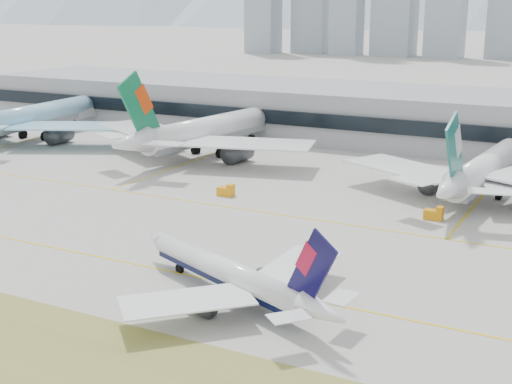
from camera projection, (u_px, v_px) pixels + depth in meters
The scene contains 8 objects.
ground at pixel (181, 260), 113.73m from camera, with size 3000.00×3000.00×0.00m, color #9E9A93.
taxiing_airliner at pixel (234, 276), 97.72m from camera, with size 40.72×34.45×14.39m.
widebody_korean at pixel (30, 118), 211.73m from camera, with size 68.63×67.30×24.52m.
widebody_eva at pixel (205, 132), 188.91m from camera, with size 69.33×68.34×24.90m.
widebody_cathay at pixel (482, 171), 148.69m from camera, with size 59.60×58.49×21.31m.
terminal at pixel (396, 116), 210.13m from camera, with size 280.00×43.10×15.00m.
gse_b at pixel (226, 191), 151.35m from camera, with size 3.55×2.00×2.60m.
gse_c at pixel (434, 214), 134.80m from camera, with size 3.55×2.00×2.60m.
Camera 1 is at (60.28, -89.35, 39.73)m, focal length 50.00 mm.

